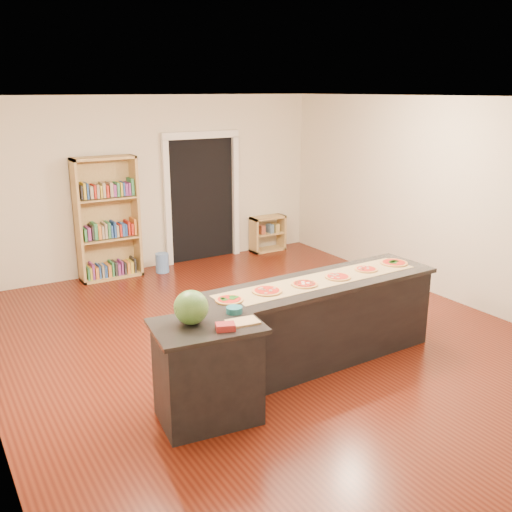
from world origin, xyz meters
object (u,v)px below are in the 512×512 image
side_counter (208,372)px  watermelon (191,307)px  low_shelf (268,234)px  kitchen_island (319,321)px  bookshelf (107,219)px  waste_bin (162,263)px

side_counter → watermelon: (-0.10, 0.08, 0.61)m
side_counter → watermelon: bearing=151.9°
low_shelf → kitchen_island: bearing=-115.4°
kitchen_island → low_shelf: 4.48m
side_counter → kitchen_island: bearing=22.6°
bookshelf → low_shelf: 3.04m
kitchen_island → waste_bin: kitchen_island is taller
kitchen_island → low_shelf: size_ratio=4.32×
side_counter → bookshelf: size_ratio=0.49×
kitchen_island → bookshelf: 4.17m
side_counter → low_shelf: 5.66m
kitchen_island → watermelon: 1.81m
side_counter → low_shelf: size_ratio=1.45×
side_counter → bookshelf: 4.49m
waste_bin → watermelon: watermelon is taller
kitchen_island → low_shelf: kitchen_island is taller
low_shelf → watermelon: watermelon is taller
kitchen_island → low_shelf: bearing=63.2°
low_shelf → waste_bin: bearing=-174.7°
kitchen_island → waste_bin: 3.86m
low_shelf → watermelon: bearing=-129.2°
watermelon → bookshelf: bearing=81.9°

